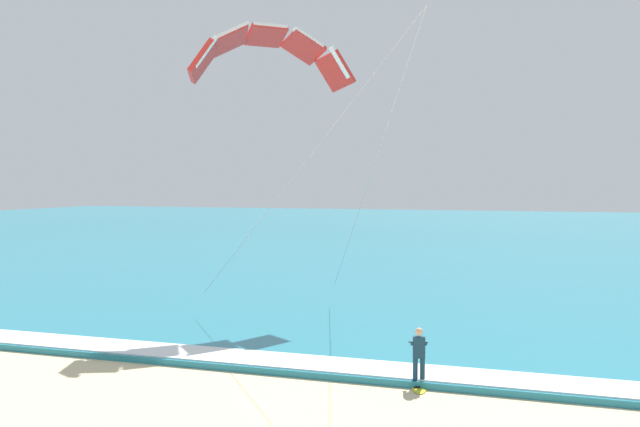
% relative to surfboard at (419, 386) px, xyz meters
% --- Properties ---
extents(sea, '(200.00, 120.00, 0.20)m').
position_rel_surfboard_xyz_m(sea, '(0.62, 59.80, 0.07)').
color(sea, teal).
rests_on(sea, ground).
extents(surf_foam, '(200.00, 1.70, 0.04)m').
position_rel_surfboard_xyz_m(surf_foam, '(0.62, 0.80, 0.19)').
color(surf_foam, white).
rests_on(surf_foam, sea).
extents(surfboard, '(0.75, 1.46, 0.09)m').
position_rel_surfboard_xyz_m(surfboard, '(0.00, 0.00, 0.00)').
color(surfboard, yellow).
rests_on(surfboard, ground).
extents(kitesurfer, '(0.60, 0.60, 1.69)m').
position_rel_surfboard_xyz_m(kitesurfer, '(-0.00, 0.02, 0.91)').
color(kitesurfer, '#143347').
rests_on(kitesurfer, ground).
extents(kite_primary, '(10.86, 10.88, 11.34)m').
position_rel_surfboard_xyz_m(kite_primary, '(-8.05, 8.69, 11.37)').
color(kite_primary, red).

